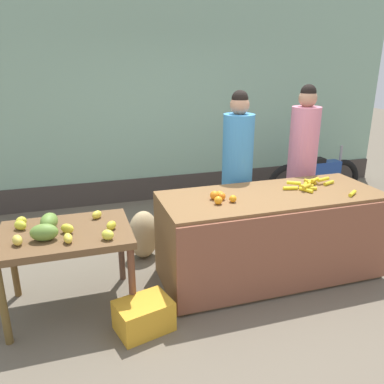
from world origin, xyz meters
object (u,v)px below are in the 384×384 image
Objects in this scene: vendor_woman_pink_shirt at (302,163)px; produce_crate at (144,316)px; vendor_woman_blue_shirt at (237,173)px; produce_sack at (144,234)px; parked_motorcycle at (315,178)px.

vendor_woman_pink_shirt is 4.23× the size of produce_crate.
vendor_woman_blue_shirt reaches higher than produce_crate.
produce_sack reaches higher than produce_crate.
produce_crate is at bearing -100.93° from produce_sack.
parked_motorcycle reaches higher than produce_crate.
vendor_woman_pink_shirt is 3.39× the size of produce_sack.
vendor_woman_blue_shirt is 1.26m from produce_sack.
parked_motorcycle is at bearing 47.27° from vendor_woman_pink_shirt.
vendor_woman_pink_shirt reaches higher than produce_sack.
produce_sack is at bearing 79.07° from produce_crate.
vendor_woman_pink_shirt is 1.16× the size of parked_motorcycle.
produce_sack is at bearing -179.70° from vendor_woman_pink_shirt.
vendor_woman_pink_shirt reaches higher than parked_motorcycle.
parked_motorcycle is 3.64× the size of produce_crate.
parked_motorcycle reaches higher than produce_sack.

